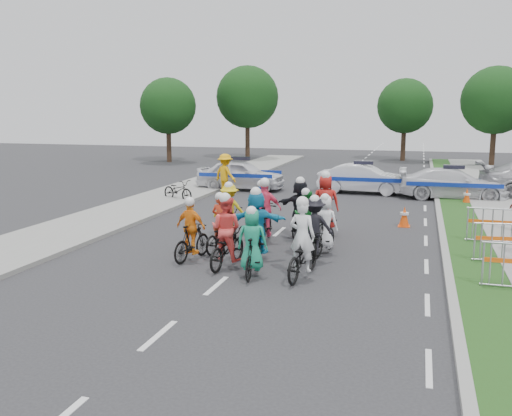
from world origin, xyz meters
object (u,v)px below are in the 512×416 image
(parked_bike, at_px, (178,190))
(rider_11, at_px, (300,212))
(rider_2, at_px, (226,240))
(rider_5, at_px, (257,229))
(tree_3, at_px, (247,97))
(rider_8, at_px, (306,224))
(rider_4, at_px, (314,235))
(cone_0, at_px, (404,217))
(tree_0, at_px, (168,106))
(rider_1, at_px, (252,249))
(rider_0, at_px, (302,251))
(tree_1, at_px, (496,100))
(rider_3, at_px, (192,236))
(rider_7, at_px, (325,230))
(rider_10, at_px, (230,217))
(tree_4, at_px, (405,106))
(rider_13, at_px, (325,210))
(rider_9, at_px, (265,217))
(cone_1, at_px, (467,197))
(police_car_1, at_px, (363,179))
(police_car_0, at_px, (241,175))
(marshal_hiviz, at_px, (225,174))
(barrier_2, at_px, (502,228))
(rider_12, at_px, (262,214))
(rider_6, at_px, (221,232))

(parked_bike, bearing_deg, rider_11, -105.22)
(rider_2, xyz_separation_m, rider_11, (1.10, 3.87, 0.09))
(rider_5, distance_m, tree_3, 31.13)
(rider_2, height_order, rider_8, rider_2)
(rider_4, distance_m, parked_bike, 11.13)
(cone_0, height_order, tree_0, tree_0)
(rider_1, bearing_deg, rider_5, -82.74)
(rider_0, xyz_separation_m, tree_1, (7.26, 28.83, 3.89))
(tree_0, relative_size, tree_1, 0.92)
(rider_1, bearing_deg, rider_3, -31.84)
(rider_7, bearing_deg, rider_10, -7.27)
(tree_4, bearing_deg, rider_13, -93.08)
(rider_2, height_order, tree_3, tree_3)
(rider_3, distance_m, rider_9, 2.91)
(cone_0, xyz_separation_m, cone_1, (2.38, 5.37, 0.00))
(rider_11, distance_m, police_car_1, 10.19)
(rider_0, bearing_deg, police_car_0, -59.02)
(rider_3, distance_m, rider_5, 1.73)
(rider_4, height_order, rider_9, rider_9)
(rider_3, height_order, cone_1, rider_3)
(parked_bike, bearing_deg, marshal_hiviz, -4.54)
(rider_1, bearing_deg, tree_0, -67.09)
(police_car_0, distance_m, cone_1, 10.63)
(rider_13, distance_m, barrier_2, 5.21)
(rider_12, bearing_deg, parked_bike, -48.74)
(rider_6, bearing_deg, tree_3, -63.87)
(rider_1, height_order, barrier_2, rider_1)
(rider_5, relative_size, tree_1, 0.29)
(rider_12, relative_size, tree_0, 0.27)
(rider_7, relative_size, barrier_2, 0.85)
(barrier_2, bearing_deg, tree_1, 84.56)
(parked_bike, bearing_deg, tree_0, 50.72)
(police_car_0, distance_m, tree_0, 16.52)
(cone_0, bearing_deg, cone_1, 66.12)
(rider_6, height_order, police_car_0, rider_6)
(rider_1, distance_m, rider_6, 2.62)
(rider_9, bearing_deg, police_car_0, -73.26)
(rider_0, distance_m, rider_11, 4.37)
(rider_8, xyz_separation_m, rider_13, (0.30, 1.67, 0.15))
(tree_4, bearing_deg, cone_0, -88.04)
(rider_3, xyz_separation_m, cone_0, (5.28, 6.10, -0.32))
(rider_8, distance_m, rider_11, 1.16)
(rider_10, height_order, tree_1, tree_1)
(rider_1, relative_size, police_car_1, 0.41)
(police_car_0, relative_size, cone_0, 6.21)
(rider_2, bearing_deg, rider_1, 150.87)
(rider_9, bearing_deg, tree_4, -100.51)
(rider_5, bearing_deg, police_car_0, -78.80)
(tree_4, bearing_deg, rider_10, -98.14)
(rider_8, relative_size, cone_1, 2.53)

